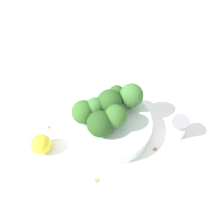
# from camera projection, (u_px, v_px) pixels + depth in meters

# --- Properties ---
(ground_plane) EXTENTS (3.00, 3.00, 0.00)m
(ground_plane) POSITION_uv_depth(u_px,v_px,m) (112.00, 130.00, 0.55)
(ground_plane) COLOR white
(bowl) EXTENTS (0.19, 0.19, 0.04)m
(bowl) POSITION_uv_depth(u_px,v_px,m) (112.00, 126.00, 0.53)
(bowl) COLOR silver
(bowl) RESTS_ON ground_plane
(broccoli_floret_0) EXTENTS (0.06, 0.06, 0.06)m
(broccoli_floret_0) POSITION_uv_depth(u_px,v_px,m) (100.00, 124.00, 0.47)
(broccoli_floret_0) COLOR #7A9E5B
(broccoli_floret_0) RESTS_ON bowl
(broccoli_floret_1) EXTENTS (0.06, 0.06, 0.07)m
(broccoli_floret_1) POSITION_uv_depth(u_px,v_px,m) (111.00, 102.00, 0.50)
(broccoli_floret_1) COLOR #8EB770
(broccoli_floret_1) RESTS_ON bowl
(broccoli_floret_2) EXTENTS (0.05, 0.05, 0.07)m
(broccoli_floret_2) POSITION_uv_depth(u_px,v_px,m) (116.00, 116.00, 0.48)
(broccoli_floret_2) COLOR #8EB770
(broccoli_floret_2) RESTS_ON bowl
(broccoli_floret_3) EXTENTS (0.06, 0.06, 0.06)m
(broccoli_floret_3) POSITION_uv_depth(u_px,v_px,m) (84.00, 112.00, 0.50)
(broccoli_floret_3) COLOR #7A9E5B
(broccoli_floret_3) RESTS_ON bowl
(broccoli_floret_4) EXTENTS (0.06, 0.06, 0.07)m
(broccoli_floret_4) POSITION_uv_depth(u_px,v_px,m) (131.00, 96.00, 0.51)
(broccoli_floret_4) COLOR #7A9E5B
(broccoli_floret_4) RESTS_ON bowl
(broccoli_floret_5) EXTENTS (0.04, 0.04, 0.05)m
(broccoli_floret_5) POSITION_uv_depth(u_px,v_px,m) (117.00, 93.00, 0.53)
(broccoli_floret_5) COLOR #7A9E5B
(broccoli_floret_5) RESTS_ON bowl
(broccoli_floret_6) EXTENTS (0.04, 0.04, 0.06)m
(broccoli_floret_6) POSITION_uv_depth(u_px,v_px,m) (95.00, 107.00, 0.50)
(broccoli_floret_6) COLOR #84AD66
(broccoli_floret_6) RESTS_ON bowl
(pepper_shaker) EXTENTS (0.04, 0.04, 0.06)m
(pepper_shaker) POSITION_uv_depth(u_px,v_px,m) (178.00, 127.00, 0.52)
(pepper_shaker) COLOR silver
(pepper_shaker) RESTS_ON ground_plane
(lemon_wedge) EXTENTS (0.05, 0.05, 0.05)m
(lemon_wedge) POSITION_uv_depth(u_px,v_px,m) (41.00, 144.00, 0.50)
(lemon_wedge) COLOR yellow
(lemon_wedge) RESTS_ON ground_plane
(almond_crumb_0) EXTENTS (0.01, 0.01, 0.01)m
(almond_crumb_0) POSITION_uv_depth(u_px,v_px,m) (96.00, 180.00, 0.47)
(almond_crumb_0) COLOR #AD7F4C
(almond_crumb_0) RESTS_ON ground_plane
(almond_crumb_1) EXTENTS (0.01, 0.01, 0.01)m
(almond_crumb_1) POSITION_uv_depth(u_px,v_px,m) (48.00, 127.00, 0.55)
(almond_crumb_1) COLOR tan
(almond_crumb_1) RESTS_ON ground_plane
(almond_crumb_2) EXTENTS (0.01, 0.01, 0.01)m
(almond_crumb_2) POSITION_uv_depth(u_px,v_px,m) (94.00, 97.00, 0.61)
(almond_crumb_2) COLOR olive
(almond_crumb_2) RESTS_ON ground_plane
(almond_crumb_3) EXTENTS (0.01, 0.01, 0.01)m
(almond_crumb_3) POSITION_uv_depth(u_px,v_px,m) (155.00, 149.00, 0.51)
(almond_crumb_3) COLOR olive
(almond_crumb_3) RESTS_ON ground_plane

